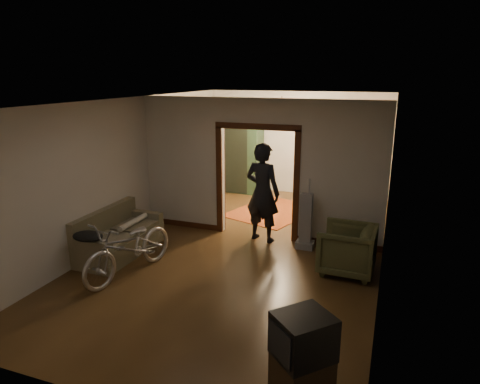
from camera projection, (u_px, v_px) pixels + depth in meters
The scene contains 24 objects.
floor at pixel (245, 248), 8.25m from camera, with size 5.00×8.50×0.01m, color #3A2612.
ceiling at pixel (246, 100), 7.50m from camera, with size 5.00×8.50×0.01m, color white.
wall_back at pixel (297, 143), 11.72m from camera, with size 5.00×0.02×2.80m, color beige.
wall_left at pixel (130, 168), 8.70m from camera, with size 0.02×8.50×2.80m, color beige.
wall_right at pixel (388, 190), 7.05m from camera, with size 0.02×8.50×2.80m, color beige.
partition_wall at pixel (258, 169), 8.56m from camera, with size 5.00×0.14×2.80m, color beige.
door_casing at pixel (258, 184), 8.64m from camera, with size 1.74×0.20×2.32m, color #3A1B0D.
far_window at pixel (322, 139), 11.42m from camera, with size 0.98×0.06×1.28m, color black.
chandelier at pixel (281, 114), 9.89m from camera, with size 0.24×0.24×0.24m, color #FFE0A5.
light_switch at pixel (309, 182), 8.18m from camera, with size 0.08×0.01×0.12m, color silver.
sofa at pixel (120, 232), 7.90m from camera, with size 0.81×1.80×0.83m, color brown.
rolled_paper at pixel (133, 222), 8.11m from camera, with size 0.11×0.11×0.85m, color beige.
jacket at pixel (88, 236), 6.99m from camera, with size 0.52×0.39×0.15m, color black.
bicycle at pixel (129, 247), 7.02m from camera, with size 0.66×1.89×0.99m, color silver.
armchair at pixel (347, 249), 7.15m from camera, with size 0.88×0.90×0.82m, color #464B2A.
tv_stand at pixel (302, 376), 4.41m from camera, with size 0.52×0.48×0.48m, color black.
crt_tv at pixel (303, 337), 4.29m from camera, with size 0.54×0.49×0.47m, color black.
vacuum at pixel (306, 221), 8.11m from camera, with size 0.33×0.27×1.09m, color gray.
person at pixel (263, 193), 8.39m from camera, with size 0.72×0.47×1.98m, color black.
oriental_rug at pixel (273, 211), 10.43m from camera, with size 1.62×2.13×0.02m, color maroon.
locker at pixel (244, 158), 11.92m from camera, with size 0.98×0.54×1.96m, color #203622.
globe at pixel (244, 123), 11.66m from camera, with size 0.30×0.30×0.30m, color #1E5972.
desk at pixel (336, 189), 10.93m from camera, with size 1.05×0.59×0.78m, color black.
desk_chair at pixel (304, 187), 10.89m from camera, with size 0.42×0.42×0.94m, color black.
Camera 1 is at (2.53, -7.23, 3.25)m, focal length 32.00 mm.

